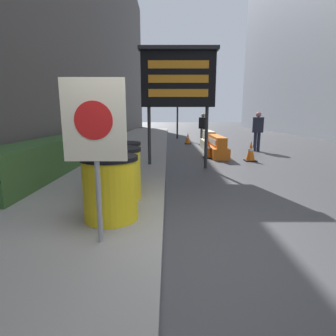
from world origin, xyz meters
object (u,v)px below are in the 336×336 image
at_px(jersey_barrier_cream, 208,141).
at_px(traffic_cone_near, 208,149).
at_px(message_board, 178,79).
at_px(pedestrian_passerby, 203,125).
at_px(barrel_drum_foreground, 110,188).
at_px(warning_sign, 94,131).
at_px(traffic_light_near_curb, 177,93).
at_px(traffic_cone_mid, 250,151).
at_px(barrel_drum_middle, 119,174).
at_px(jersey_barrier_orange_near, 216,147).
at_px(pedestrian_worker, 257,128).
at_px(traffic_cone_far, 188,138).
at_px(barrel_drum_back, 122,164).

xyz_separation_m(jersey_barrier_cream, traffic_cone_near, (-0.40, -2.67, -0.05)).
xyz_separation_m(message_board, pedestrian_passerby, (1.81, 7.96, -1.64)).
relative_size(jersey_barrier_cream, traffic_cone_near, 2.58).
distance_m(barrel_drum_foreground, message_board, 4.96).
distance_m(barrel_drum_foreground, warning_sign, 1.13).
distance_m(traffic_light_near_curb, pedestrian_passerby, 3.61).
height_order(traffic_cone_near, traffic_cone_mid, traffic_cone_mid).
xyz_separation_m(barrel_drum_middle, jersey_barrier_orange_near, (2.84, 5.83, -0.23)).
distance_m(traffic_cone_mid, pedestrian_worker, 2.95).
height_order(traffic_cone_near, traffic_cone_far, traffic_cone_near).
bearing_deg(jersey_barrier_orange_near, pedestrian_passerby, 88.40).
bearing_deg(barrel_drum_middle, traffic_light_near_curb, 83.68).
bearing_deg(jersey_barrier_orange_near, message_board, -124.58).
xyz_separation_m(barrel_drum_foreground, barrel_drum_back, (-0.15, 1.88, 0.00)).
height_order(traffic_cone_mid, pedestrian_worker, pedestrian_worker).
height_order(warning_sign, traffic_cone_far, warning_sign).
distance_m(barrel_drum_middle, pedestrian_passerby, 11.78).
xyz_separation_m(traffic_cone_mid, traffic_light_near_curb, (-2.31, 9.21, 2.78)).
relative_size(jersey_barrier_cream, pedestrian_passerby, 1.06).
bearing_deg(message_board, jersey_barrier_orange_near, 55.42).
relative_size(traffic_cone_mid, pedestrian_worker, 0.40).
height_order(traffic_cone_near, pedestrian_worker, pedestrian_worker).
distance_m(barrel_drum_back, traffic_cone_near, 5.13).
bearing_deg(jersey_barrier_orange_near, warning_sign, -110.23).
distance_m(jersey_barrier_orange_near, traffic_cone_far, 4.72).
distance_m(jersey_barrier_cream, traffic_light_near_curb, 6.60).
relative_size(traffic_cone_near, traffic_cone_mid, 0.99).
height_order(barrel_drum_middle, jersey_barrier_orange_near, barrel_drum_middle).
xyz_separation_m(jersey_barrier_cream, traffic_cone_far, (-0.81, 2.42, -0.07)).
height_order(traffic_cone_mid, pedestrian_passerby, pedestrian_passerby).
relative_size(warning_sign, traffic_light_near_curb, 0.44).
xyz_separation_m(barrel_drum_back, traffic_cone_mid, (3.96, 3.77, -0.24)).
distance_m(barrel_drum_back, traffic_cone_far, 9.78).
height_order(barrel_drum_back, traffic_cone_mid, barrel_drum_back).
relative_size(warning_sign, pedestrian_passerby, 1.10).
height_order(traffic_cone_near, traffic_light_near_curb, traffic_light_near_curb).
distance_m(message_board, traffic_cone_far, 7.48).
distance_m(warning_sign, message_board, 5.37).
bearing_deg(barrel_drum_foreground, barrel_drum_middle, 93.21).
bearing_deg(barrel_drum_middle, warning_sign, -87.52).
height_order(message_board, traffic_cone_near, message_board).
distance_m(barrel_drum_foreground, traffic_cone_near, 6.77).
distance_m(barrel_drum_middle, traffic_cone_near, 5.92).
xyz_separation_m(barrel_drum_foreground, jersey_barrier_cream, (2.79, 9.00, -0.20)).
bearing_deg(barrel_drum_middle, pedestrian_passerby, 75.25).
bearing_deg(jersey_barrier_cream, pedestrian_worker, -18.26).
xyz_separation_m(jersey_barrier_orange_near, traffic_light_near_curb, (-1.30, 8.09, 2.77)).
bearing_deg(jersey_barrier_cream, pedestrian_passerby, 87.33).
bearing_deg(message_board, pedestrian_worker, 46.27).
distance_m(message_board, pedestrian_worker, 5.68).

